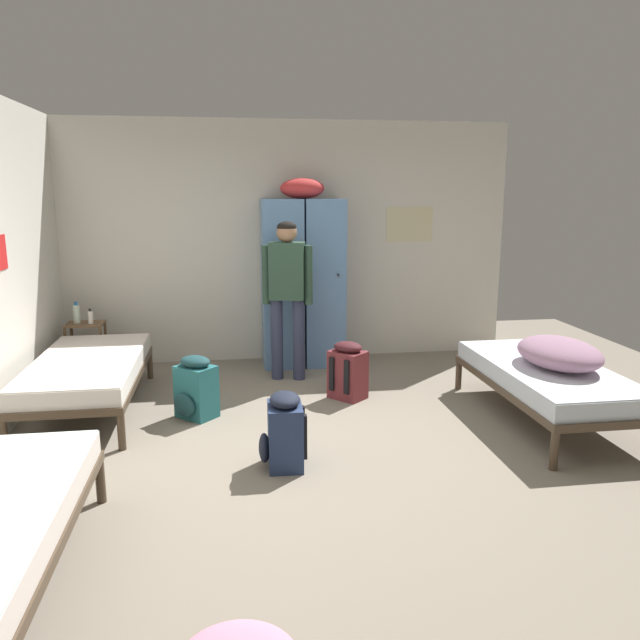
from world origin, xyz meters
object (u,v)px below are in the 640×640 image
at_px(bedding_heap, 559,353).
at_px(backpack_navy, 284,432).
at_px(locker_bank, 303,279).
at_px(bed_left_rear, 87,370).
at_px(bed_right, 547,377).
at_px(lotion_bottle, 90,317).
at_px(person_traveler, 287,286).
at_px(backpack_teal, 195,389).
at_px(water_bottle, 77,313).
at_px(shelf_unit, 87,344).
at_px(backpack_maroon, 348,371).

height_order(bedding_heap, backpack_navy, bedding_heap).
distance_m(locker_bank, bed_left_rear, 2.50).
height_order(bed_right, lotion_bottle, lotion_bottle).
bearing_deg(person_traveler, backpack_teal, -132.14).
height_order(locker_bank, lotion_bottle, locker_bank).
bearing_deg(bed_left_rear, locker_bank, 31.21).
relative_size(person_traveler, water_bottle, 7.28).
height_order(locker_bank, water_bottle, locker_bank).
relative_size(bedding_heap, water_bottle, 3.82).
relative_size(bed_right, lotion_bottle, 11.92).
height_order(locker_bank, backpack_teal, locker_bank).
height_order(shelf_unit, water_bottle, water_bottle).
distance_m(bed_left_rear, backpack_navy, 2.14).
relative_size(bed_right, person_traveler, 1.16).
distance_m(lotion_bottle, backpack_navy, 3.10).
bearing_deg(bed_left_rear, water_bottle, 105.75).
height_order(person_traveler, backpack_maroon, person_traveler).
height_order(shelf_unit, backpack_teal, shelf_unit).
distance_m(shelf_unit, bed_left_rear, 1.18).
bearing_deg(backpack_navy, bedding_heap, 12.27).
height_order(shelf_unit, bedding_heap, bedding_heap).
xyz_separation_m(bed_left_rear, backpack_maroon, (2.36, 0.01, -0.12)).
xyz_separation_m(lotion_bottle, backpack_teal, (1.13, -1.41, -0.38)).
distance_m(locker_bank, lotion_bottle, 2.29).
bearing_deg(lotion_bottle, water_bottle, 158.20).
distance_m(locker_bank, water_bottle, 2.43).
distance_m(backpack_teal, backpack_maroon, 1.44).
xyz_separation_m(bed_left_rear, backpack_teal, (0.95, -0.30, -0.12)).
relative_size(backpack_teal, backpack_maroon, 1.00).
bearing_deg(shelf_unit, water_bottle, 165.96).
xyz_separation_m(bed_left_rear, backpack_navy, (1.62, -1.39, -0.12)).
xyz_separation_m(bedding_heap, person_traveler, (-2.12, 1.57, 0.38)).
distance_m(bedding_heap, person_traveler, 2.67).
relative_size(water_bottle, backpack_teal, 0.41).
height_order(locker_bank, backpack_maroon, locker_bank).
height_order(bed_right, water_bottle, water_bottle).
height_order(water_bottle, backpack_teal, water_bottle).
bearing_deg(backpack_navy, backpack_teal, 121.47).
height_order(water_bottle, backpack_maroon, water_bottle).
bearing_deg(bedding_heap, backpack_teal, 169.25).
distance_m(person_traveler, backpack_maroon, 1.12).
bearing_deg(water_bottle, bedding_heap, -25.44).
bearing_deg(bed_right, locker_bank, 131.45).
bearing_deg(backpack_maroon, bedding_heap, -28.69).
distance_m(person_traveler, backpack_navy, 2.22).
bearing_deg(shelf_unit, bed_left_rear, -77.74).
bearing_deg(water_bottle, bed_left_rear, -74.25).
bearing_deg(backpack_maroon, bed_right, -27.82).
bearing_deg(backpack_navy, shelf_unit, 126.28).
distance_m(shelf_unit, backpack_navy, 3.15).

